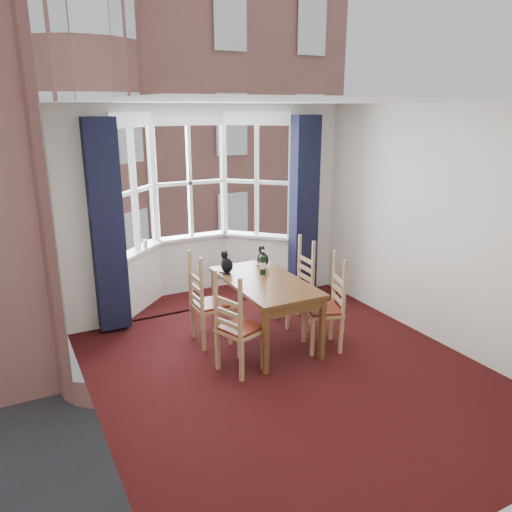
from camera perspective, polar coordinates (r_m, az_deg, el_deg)
floor at (r=5.48m, az=4.40°, el=-13.56°), size 4.50×4.50×0.00m
ceiling at (r=4.74m, az=5.18°, el=17.16°), size 4.50×4.50×0.00m
wall_left at (r=4.25m, az=-18.72°, el=-2.84°), size 0.00×4.50×4.50m
wall_right at (r=6.20m, az=20.61°, el=2.98°), size 0.00×4.50×4.50m
wall_near at (r=3.37m, az=25.84°, el=-8.80°), size 4.00×0.00×4.00m
wall_back_pier_left at (r=6.45m, az=-19.01°, el=3.63°), size 0.70×0.12×2.80m
wall_back_pier_right at (r=7.64m, az=6.24°, el=6.37°), size 0.70×0.12×2.80m
bay_window at (r=7.34m, az=-6.84°, el=5.92°), size 2.76×0.94×2.80m
curtain_left at (r=6.32m, az=-16.66°, el=3.13°), size 0.38×0.22×2.60m
curtain_right at (r=7.38m, az=5.51°, el=5.63°), size 0.38×0.22×2.60m
dining_table at (r=5.95m, az=0.98°, el=-3.57°), size 0.84×1.53×0.79m
chair_left_near at (r=5.33m, az=-2.49°, el=-8.70°), size 0.52×0.53×0.92m
chair_left_far at (r=6.00m, az=-6.00°, el=-5.78°), size 0.40×0.42×0.92m
chair_right_near at (r=5.93m, az=8.50°, el=-6.15°), size 0.51×0.52×0.92m
chair_right_far at (r=6.61m, az=4.99°, el=-3.59°), size 0.43×0.45×0.92m
cat_left at (r=6.18m, az=-3.38°, el=-0.93°), size 0.15×0.21×0.27m
cat_right at (r=6.41m, az=0.76°, el=-0.26°), size 0.18×0.22×0.27m
wine_bottle at (r=6.08m, az=0.78°, el=-0.89°), size 0.08×0.08×0.31m
candle_tall at (r=7.05m, az=-12.54°, el=1.32°), size 0.06×0.06×0.13m
street at (r=37.37m, az=-22.94°, el=1.80°), size 80.00×80.00×0.00m
tenement_building at (r=18.22m, az=-20.01°, el=12.07°), size 18.40×7.80×15.20m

